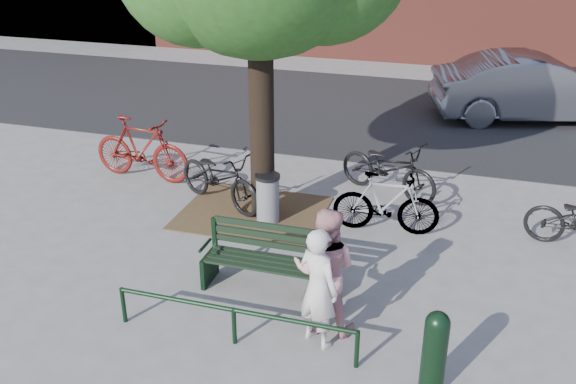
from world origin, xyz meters
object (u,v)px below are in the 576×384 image
(bollard, at_px, (435,349))
(parked_car, at_px, (535,88))
(person_right, at_px, (325,271))
(person_left, at_px, (318,288))
(litter_bin, at_px, (268,198))
(bicycle_c, at_px, (388,168))
(park_bench, at_px, (268,258))

(bollard, distance_m, parked_car, 10.45)
(person_right, height_order, parked_car, person_right)
(bollard, bearing_deg, person_left, 162.79)
(litter_bin, height_order, parked_car, parked_car)
(bicycle_c, distance_m, parked_car, 6.02)
(person_right, relative_size, parked_car, 0.34)
(bollard, xyz_separation_m, parked_car, (1.41, 10.35, 0.25))
(bollard, bearing_deg, bicycle_c, 104.32)
(person_left, xyz_separation_m, bollard, (1.41, -0.44, -0.23))
(litter_bin, bearing_deg, person_right, -58.03)
(park_bench, xyz_separation_m, parked_car, (3.76, 8.96, 0.31))
(parked_car, bearing_deg, bicycle_c, 138.28)
(bollard, relative_size, parked_car, 0.21)
(park_bench, relative_size, bicycle_c, 0.88)
(person_left, distance_m, bollard, 1.49)
(park_bench, xyz_separation_m, bicycle_c, (1.09, 3.57, 0.04))
(person_left, xyz_separation_m, parked_car, (2.81, 9.92, 0.02))
(person_left, relative_size, parked_car, 0.32)
(park_bench, height_order, parked_car, parked_car)
(park_bench, distance_m, person_right, 1.20)
(person_right, bearing_deg, litter_bin, -59.38)
(bollard, relative_size, litter_bin, 1.18)
(park_bench, xyz_separation_m, litter_bin, (-0.64, 1.90, -0.05))
(park_bench, relative_size, bollard, 1.73)
(litter_bin, bearing_deg, bollard, -47.69)
(park_bench, height_order, bicycle_c, bicycle_c)
(person_right, height_order, litter_bin, person_right)
(parked_car, bearing_deg, park_bench, 141.89)
(bicycle_c, bearing_deg, litter_bin, 158.17)
(person_right, height_order, bicycle_c, person_right)
(park_bench, relative_size, litter_bin, 2.05)
(litter_bin, bearing_deg, park_bench, -71.38)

